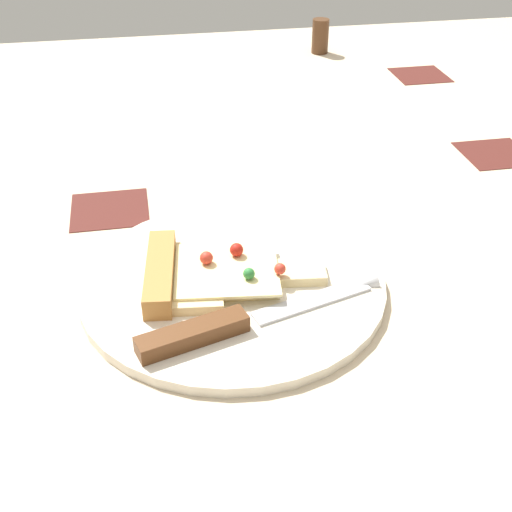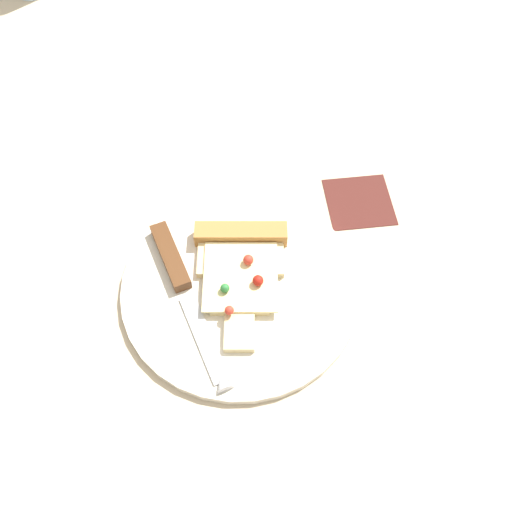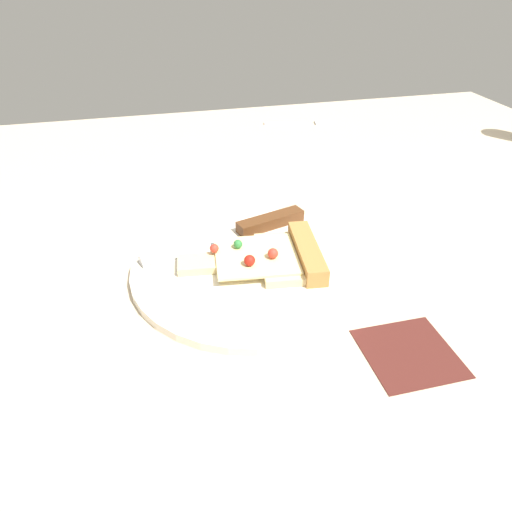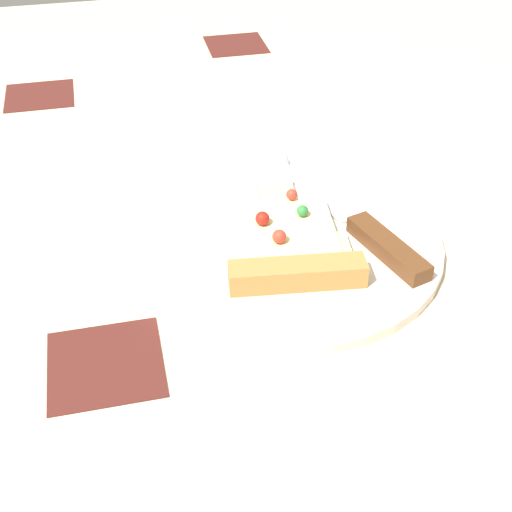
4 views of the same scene
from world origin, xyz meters
The scene contains 4 objects.
ground_plane centered at (0.04, 0.02, -1.50)cm, with size 158.96×158.96×3.00cm.
plate centered at (0.56, -9.94, 0.53)cm, with size 29.88×29.88×1.07cm, color silver.
pizza_slice centered at (-1.98, -9.63, 1.87)cm, with size 18.19×12.27×2.66cm.
knife centered at (0.16, -17.08, 1.67)cm, with size 23.60×8.88×2.45cm.
Camera 4 is at (-51.66, 4.93, 40.64)cm, focal length 49.21 mm.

